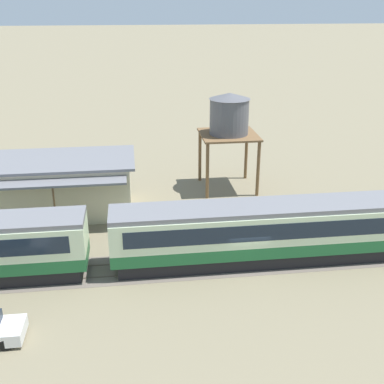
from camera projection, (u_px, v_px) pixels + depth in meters
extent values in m
plane|color=#7A7056|center=(245.00, 266.00, 30.38)|extent=(600.00, 600.00, 0.00)
cube|color=#1E6033|center=(272.00, 242.00, 30.67)|extent=(20.41, 2.98, 0.80)
cube|color=beige|center=(274.00, 223.00, 30.16)|extent=(20.41, 2.98, 1.91)
cube|color=#192330|center=(274.00, 221.00, 30.12)|extent=(18.78, 3.02, 1.07)
cube|color=slate|center=(275.00, 207.00, 29.74)|extent=(20.41, 2.80, 0.30)
cube|color=black|center=(271.00, 253.00, 30.98)|extent=(19.59, 2.56, 0.88)
cylinder|color=black|center=(375.00, 252.00, 31.13)|extent=(0.90, 0.18, 0.90)
cylinder|color=black|center=(365.00, 242.00, 32.45)|extent=(0.90, 0.18, 0.90)
cylinder|color=black|center=(168.00, 266.00, 29.52)|extent=(0.90, 0.18, 0.90)
cylinder|color=black|center=(166.00, 255.00, 30.84)|extent=(0.90, 0.18, 0.90)
cylinder|color=black|center=(29.00, 276.00, 28.52)|extent=(0.90, 0.18, 0.90)
cylinder|color=black|center=(33.00, 263.00, 29.84)|extent=(0.90, 0.18, 0.90)
cube|color=#665B51|center=(10.00, 277.00, 29.19)|extent=(138.73, 3.60, 0.01)
cube|color=#4C4238|center=(7.00, 283.00, 28.53)|extent=(138.73, 0.12, 0.04)
cube|color=#4C4238|center=(12.00, 271.00, 29.85)|extent=(138.73, 0.12, 0.04)
cube|color=beige|center=(62.00, 187.00, 37.52)|extent=(10.56, 5.70, 4.16)
cube|color=slate|center=(59.00, 160.00, 36.70)|extent=(11.40, 6.16, 0.20)
cube|color=slate|center=(53.00, 183.00, 33.53)|extent=(10.14, 1.60, 0.16)
cylinder|color=brown|center=(55.00, 212.00, 33.70)|extent=(0.14, 0.14, 3.68)
cylinder|color=brown|center=(246.00, 154.00, 44.42)|extent=(0.28, 0.28, 4.79)
cylinder|color=brown|center=(200.00, 156.00, 43.90)|extent=(0.28, 0.28, 4.79)
cylinder|color=brown|center=(258.00, 169.00, 40.44)|extent=(0.28, 0.28, 4.79)
cylinder|color=brown|center=(207.00, 171.00, 39.92)|extent=(0.28, 0.28, 4.79)
cube|color=brown|center=(229.00, 135.00, 41.24)|extent=(4.83, 4.83, 0.16)
cylinder|color=#56565B|center=(229.00, 117.00, 40.65)|extent=(3.30, 3.30, 3.00)
cone|color=#56565B|center=(230.00, 96.00, 40.00)|extent=(3.46, 3.46, 0.50)
cylinder|color=black|center=(5.00, 345.00, 23.02)|extent=(0.62, 0.20, 0.62)
cylinder|color=black|center=(12.00, 324.00, 24.49)|extent=(0.62, 0.20, 0.62)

